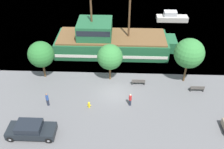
{
  "coord_description": "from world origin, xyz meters",
  "views": [
    {
      "loc": [
        0.62,
        -22.92,
        19.52
      ],
      "look_at": [
        -0.32,
        2.0,
        1.2
      ],
      "focal_mm": 40.0,
      "sensor_mm": 36.0,
      "label": 1
    }
  ],
  "objects": [
    {
      "name": "tree_row_midwest",
      "position": [
        8.8,
        2.65,
        4.08
      ],
      "size": [
        3.59,
        3.59,
        5.88
      ],
      "color": "brown",
      "rests_on": "ground_plane"
    },
    {
      "name": "tree_row_mideast",
      "position": [
        -0.6,
        2.67,
        3.33
      ],
      "size": [
        3.15,
        3.15,
        4.91
      ],
      "color": "brown",
      "rests_on": "ground_plane"
    },
    {
      "name": "fire_hydrant",
      "position": [
        -2.71,
        -2.66,
        0.41
      ],
      "size": [
        0.42,
        0.25,
        0.76
      ],
      "color": "yellow",
      "rests_on": "ground_plane"
    },
    {
      "name": "moored_boat_dockside",
      "position": [
        10.04,
        21.08,
        0.69
      ],
      "size": [
        5.72,
        1.83,
        1.87
      ],
      "color": "#B7B2A8",
      "rests_on": "water_surface"
    },
    {
      "name": "tree_row_east",
      "position": [
        -9.09,
        2.88,
        3.37
      ],
      "size": [
        3.25,
        3.25,
        5.01
      ],
      "color": "brown",
      "rests_on": "ground_plane"
    },
    {
      "name": "ground_plane",
      "position": [
        0.0,
        0.0,
        0.0
      ],
      "size": [
        160.0,
        160.0,
        0.0
      ],
      "primitive_type": "plane",
      "color": "#5B5B5E"
    },
    {
      "name": "pedestrian_walking_near",
      "position": [
        1.87,
        -2.13,
        0.81
      ],
      "size": [
        0.32,
        0.32,
        1.61
      ],
      "color": "#232838",
      "rests_on": "ground_plane"
    },
    {
      "name": "pedestrian_walking_far",
      "position": [
        -7.36,
        -2.48,
        0.85
      ],
      "size": [
        0.32,
        0.32,
        1.68
      ],
      "color": "#232838",
      "rests_on": "ground_plane"
    },
    {
      "name": "pirate_ship",
      "position": [
        -0.92,
        9.59,
        1.72
      ],
      "size": [
        17.48,
        5.9,
        9.08
      ],
      "color": "#1E5633",
      "rests_on": "water_surface"
    },
    {
      "name": "parked_car_curb_front",
      "position": [
        -7.92,
        -6.81,
        0.77
      ],
      "size": [
        4.69,
        2.0,
        1.55
      ],
      "color": "black",
      "rests_on": "ground_plane"
    },
    {
      "name": "bench_promenade_east",
      "position": [
        9.99,
        0.61,
        0.43
      ],
      "size": [
        1.62,
        0.45,
        0.85
      ],
      "color": "#4C4742",
      "rests_on": "ground_plane"
    },
    {
      "name": "bench_promenade_west",
      "position": [
        2.98,
        1.65,
        0.43
      ],
      "size": [
        1.64,
        0.45,
        0.85
      ],
      "color": "#4C4742",
      "rests_on": "ground_plane"
    }
  ]
}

